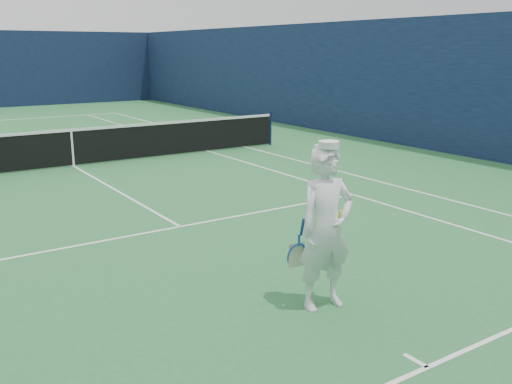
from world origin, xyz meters
The scene contains 5 objects.
ground centered at (0.00, 0.00, 0.00)m, with size 80.00×80.00×0.00m, color #286A36.
court_markings centered at (0.00, 0.00, 0.00)m, with size 11.03×23.83×0.01m.
windscreen_fence centered at (0.00, 0.00, 2.00)m, with size 20.12×36.12×4.00m.
tennis_net centered at (0.00, 0.00, 0.55)m, with size 12.88×0.09×1.07m.
tennis_player centered at (0.05, -10.24, 0.99)m, with size 0.79×0.57×2.03m.
Camera 1 is at (-4.17, -15.13, 3.05)m, focal length 40.00 mm.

